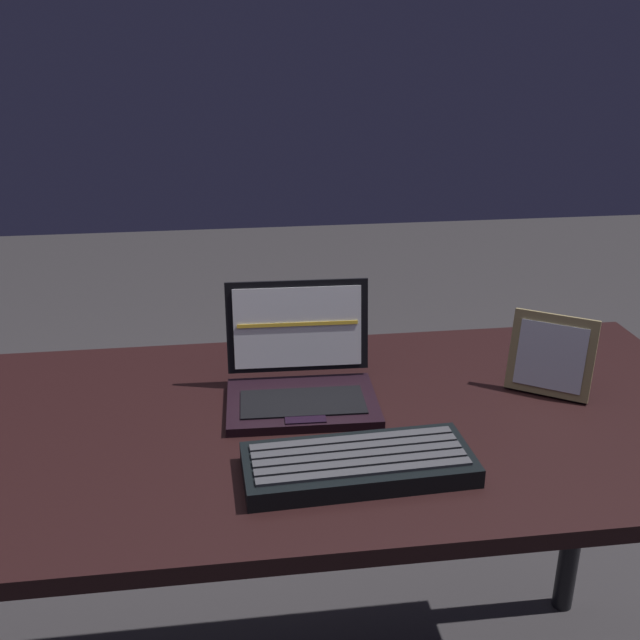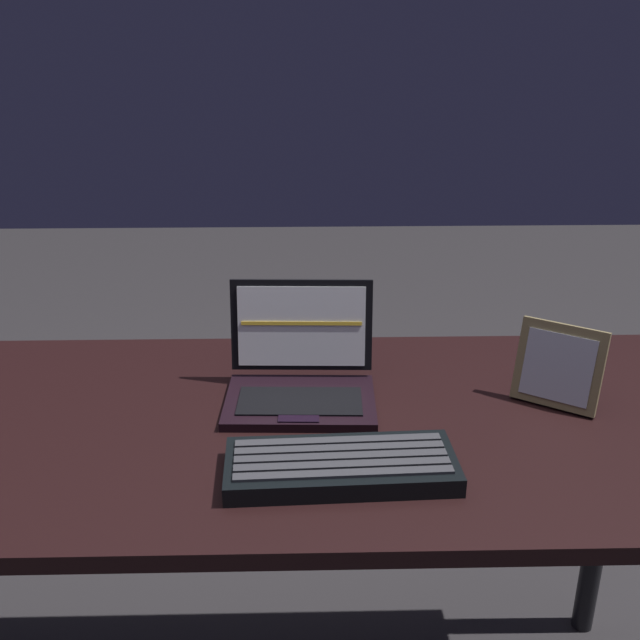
# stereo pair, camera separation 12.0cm
# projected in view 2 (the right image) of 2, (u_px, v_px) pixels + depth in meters

# --- Properties ---
(desk) EXTENTS (1.60, 0.66, 0.73)m
(desk) POSITION_uv_depth(u_px,v_px,m) (251.00, 461.00, 1.22)
(desk) COLOR black
(desk) RESTS_ON ground
(laptop_front) EXTENTS (0.26, 0.21, 0.19)m
(laptop_front) POSITION_uv_depth(u_px,v_px,m) (301.00, 378.00, 1.24)
(laptop_front) COLOR black
(laptop_front) RESTS_ON desk
(external_keyboard) EXTENTS (0.33, 0.15, 0.03)m
(external_keyboard) POSITION_uv_depth(u_px,v_px,m) (341.00, 466.00, 1.04)
(external_keyboard) COLOR black
(external_keyboard) RESTS_ON desk
(photo_frame) EXTENTS (0.14, 0.12, 0.14)m
(photo_frame) POSITION_uv_depth(u_px,v_px,m) (559.00, 366.00, 1.21)
(photo_frame) COLOR olive
(photo_frame) RESTS_ON desk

